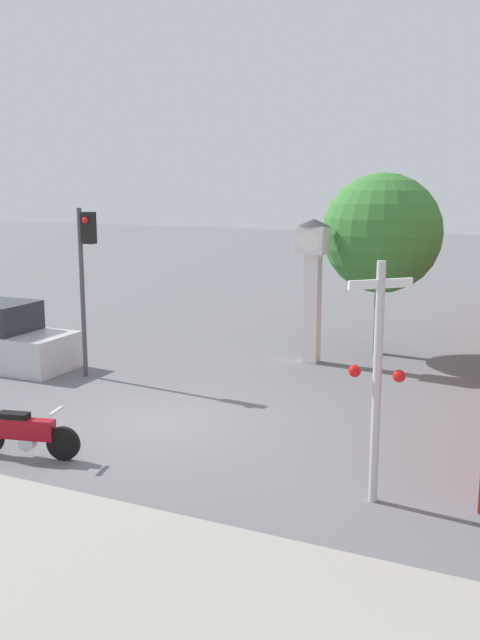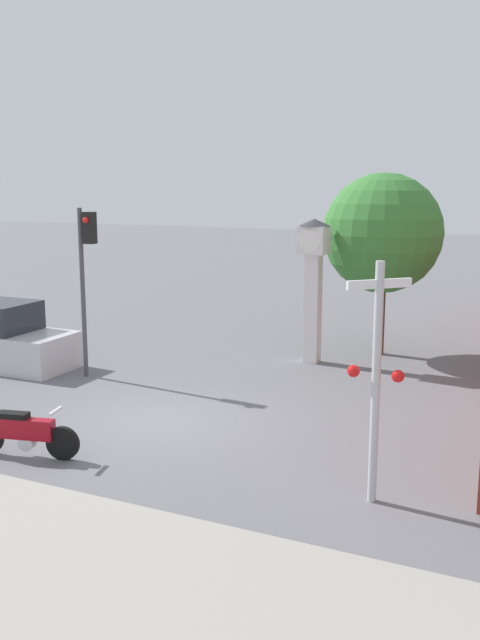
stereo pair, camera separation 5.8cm
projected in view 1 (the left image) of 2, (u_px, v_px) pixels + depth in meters
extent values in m
plane|color=slate|center=(159.00, 422.00, 15.26)|extent=(120.00, 120.00, 0.00)
cylinder|color=black|center=(63.00, 444.00, 13.10)|extent=(0.64, 0.25, 0.64)
cube|color=maroon|center=(24.00, 429.00, 13.20)|extent=(1.19, 0.50, 0.38)
cube|color=black|center=(13.00, 415.00, 13.20)|extent=(0.63, 0.38, 0.11)
cylinder|color=silver|center=(28.00, 442.00, 13.24)|extent=(0.34, 0.28, 0.30)
cube|color=silver|center=(56.00, 411.00, 13.01)|extent=(0.17, 0.47, 0.04)
cube|color=white|center=(312.00, 309.00, 20.03)|extent=(0.40, 0.40, 3.09)
cube|color=white|center=(314.00, 240.00, 19.67)|extent=(0.76, 0.76, 0.76)
cylinder|color=white|center=(309.00, 241.00, 19.32)|extent=(0.61, 0.02, 0.61)
cone|color=#333338|center=(314.00, 222.00, 19.58)|extent=(0.92, 0.92, 0.20)
cylinder|color=#47474C|center=(82.00, 294.00, 18.42)|extent=(0.12, 0.12, 4.41)
cube|color=black|center=(89.00, 228.00, 17.97)|extent=(0.28, 0.24, 0.80)
sphere|color=red|center=(85.00, 220.00, 17.80)|extent=(0.16, 0.16, 0.16)
cylinder|color=#B7B7BC|center=(377.00, 385.00, 11.11)|extent=(0.14, 0.14, 3.88)
cube|color=white|center=(381.00, 284.00, 10.80)|extent=(0.82, 0.82, 0.14)
sphere|color=red|center=(355.00, 371.00, 11.17)|extent=(0.20, 0.20, 0.20)
sphere|color=red|center=(399.00, 376.00, 10.88)|extent=(0.20, 0.20, 0.20)
cylinder|color=brown|center=(379.00, 317.00, 21.10)|extent=(0.30, 0.30, 2.21)
sphere|color=#387A33|center=(382.00, 233.00, 20.62)|extent=(3.47, 3.47, 3.47)
cube|color=silver|center=(1.00, 348.00, 19.81)|extent=(4.23, 1.88, 1.00)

